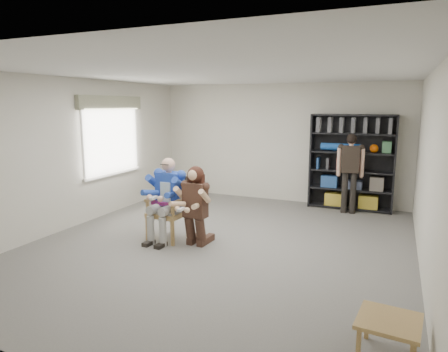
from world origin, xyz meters
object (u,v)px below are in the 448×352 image
at_px(seated_man, 167,199).
at_px(bookshelf, 351,162).
at_px(side_table, 388,338).
at_px(kneeling_woman, 194,207).
at_px(armchair, 168,208).
at_px(standing_man, 350,174).

distance_m(seated_man, bookshelf, 4.31).
height_order(seated_man, bookshelf, bookshelf).
bearing_deg(side_table, kneeling_woman, 147.41).
relative_size(armchair, kneeling_woman, 0.84).
bearing_deg(seated_man, bookshelf, 55.15).
xyz_separation_m(kneeling_woman, bookshelf, (2.07, 3.51, 0.39)).
relative_size(seated_man, standing_man, 0.84).
bearing_deg(side_table, seated_man, 150.35).
distance_m(seated_man, standing_man, 4.02).
height_order(kneeling_woman, standing_man, standing_man).
xyz_separation_m(standing_man, side_table, (0.91, -5.05, -0.67)).
relative_size(seated_man, bookshelf, 0.68).
bearing_deg(armchair, seated_man, -86.89).
relative_size(armchair, bookshelf, 0.52).
relative_size(seated_man, kneeling_woman, 1.09).
xyz_separation_m(seated_man, side_table, (3.57, -2.03, -0.53)).
bearing_deg(kneeling_woman, side_table, -29.48).
bearing_deg(seated_man, kneeling_woman, -8.58).
relative_size(armchair, seated_man, 0.77).
xyz_separation_m(armchair, seated_man, (0.00, -0.00, 0.17)).
xyz_separation_m(kneeling_woman, standing_man, (2.08, 3.13, 0.20)).
bearing_deg(bookshelf, seated_man, -127.96).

